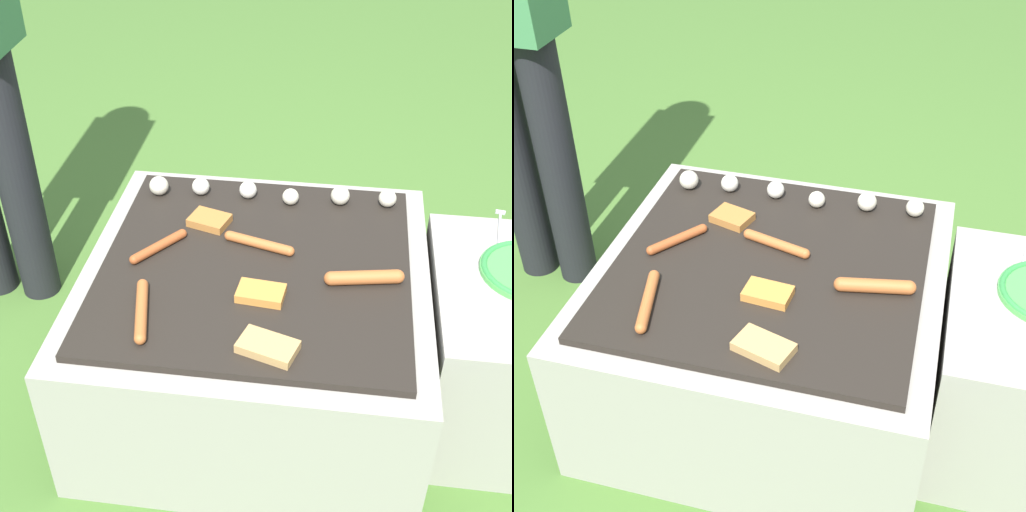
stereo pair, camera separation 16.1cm
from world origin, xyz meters
The scene contains 11 objects.
ground_plane centered at (0.00, 0.00, 0.00)m, with size 14.00×14.00×0.00m, color #47702D.
grill centered at (0.00, 0.00, 0.20)m, with size 0.79×0.79×0.41m.
sausage_mid_left centered at (0.00, 0.06, 0.42)m, with size 0.17×0.07×0.02m.
sausage_mid_right centered at (0.25, -0.04, 0.42)m, with size 0.18×0.06×0.03m.
sausage_back_left centered at (-0.21, -0.21, 0.42)m, with size 0.06×0.19×0.02m.
sausage_front_center centered at (-0.23, 0.02, 0.42)m, with size 0.11×0.14×0.02m.
bread_slice_left centered at (0.06, -0.28, 0.42)m, with size 0.13×0.10×0.02m.
bread_slice_center centered at (0.03, -0.12, 0.42)m, with size 0.11×0.08×0.02m.
bread_slice_right centered at (-0.13, 0.14, 0.42)m, with size 0.11×0.09×0.02m.
mushroom_row centered at (-0.01, 0.27, 0.43)m, with size 0.64×0.07×0.05m.
fork_utensil centered at (0.57, 0.20, 0.41)m, with size 0.05×0.21×0.01m.
Camera 1 is at (0.17, -1.28, 1.40)m, focal length 50.00 mm.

